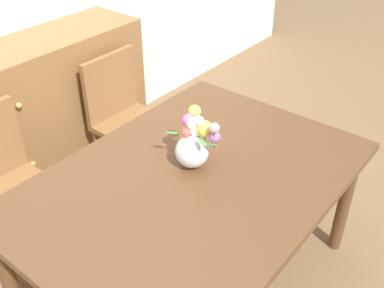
{
  "coord_description": "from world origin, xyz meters",
  "views": [
    {
      "loc": [
        -1.27,
        -1.01,
        2.0
      ],
      "look_at": [
        0.07,
        0.06,
        0.84
      ],
      "focal_mm": 42.44,
      "sensor_mm": 36.0,
      "label": 1
    }
  ],
  "objects_px": {
    "dining_table": "(192,190)",
    "chair_right": "(125,114)",
    "flower_vase": "(194,143)",
    "dresser": "(47,114)",
    "chair_left": "(3,181)"
  },
  "relations": [
    {
      "from": "flower_vase",
      "to": "chair_right",
      "type": "bearing_deg",
      "value": 67.15
    },
    {
      "from": "chair_left",
      "to": "chair_right",
      "type": "distance_m",
      "value": 0.89
    },
    {
      "from": "flower_vase",
      "to": "dresser",
      "type": "bearing_deg",
      "value": 87.47
    },
    {
      "from": "dining_table",
      "to": "chair_right",
      "type": "bearing_deg",
      "value": 64.13
    },
    {
      "from": "chair_left",
      "to": "flower_vase",
      "type": "relative_size",
      "value": 3.35
    },
    {
      "from": "dining_table",
      "to": "chair_right",
      "type": "xyz_separation_m",
      "value": [
        0.44,
        0.91,
        -0.13
      ]
    },
    {
      "from": "chair_right",
      "to": "dresser",
      "type": "distance_m",
      "value": 0.52
    },
    {
      "from": "dresser",
      "to": "flower_vase",
      "type": "distance_m",
      "value": 1.32
    },
    {
      "from": "dining_table",
      "to": "flower_vase",
      "type": "distance_m",
      "value": 0.22
    },
    {
      "from": "dresser",
      "to": "chair_left",
      "type": "bearing_deg",
      "value": -144.47
    },
    {
      "from": "chair_right",
      "to": "flower_vase",
      "type": "height_order",
      "value": "flower_vase"
    },
    {
      "from": "chair_right",
      "to": "dresser",
      "type": "xyz_separation_m",
      "value": [
        -0.31,
        0.42,
        -0.02
      ]
    },
    {
      "from": "chair_left",
      "to": "dining_table",
      "type": "bearing_deg",
      "value": 115.87
    },
    {
      "from": "dining_table",
      "to": "chair_left",
      "type": "relative_size",
      "value": 1.8
    },
    {
      "from": "chair_left",
      "to": "chair_right",
      "type": "height_order",
      "value": "same"
    }
  ]
}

